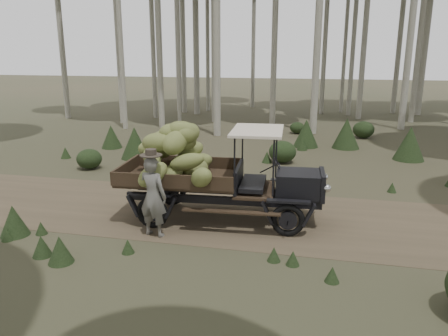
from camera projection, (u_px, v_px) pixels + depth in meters
The scene contains 5 objects.
ground at pixel (275, 218), 10.86m from camera, with size 120.00×120.00×0.00m, color #473D2B.
dirt_track at pixel (275, 218), 10.86m from camera, with size 70.00×4.00×0.01m, color brown.
banana_truck at pixel (199, 162), 10.54m from camera, with size 5.08×2.66×2.45m.
farmer at pixel (153, 196), 9.62m from camera, with size 0.74×0.57×1.99m.
undergrowth at pixel (353, 193), 11.16m from camera, with size 20.60×24.25×1.31m.
Camera 1 is at (0.99, -10.20, 4.01)m, focal length 35.00 mm.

